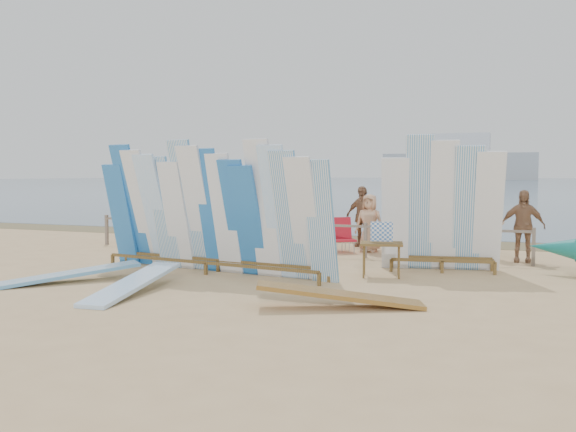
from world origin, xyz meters
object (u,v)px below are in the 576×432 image
at_px(beach_chair_right, 343,242).
at_px(beachgoer_3, 310,217).
at_px(beachgoer_10, 523,226).
at_px(flat_board_a, 133,293).
at_px(beachgoer_extra_1, 144,213).
at_px(beachgoer_6, 369,223).
at_px(side_surfboard_rack, 443,210).
at_px(beach_chair_left, 337,242).
at_px(vendor_table, 381,259).
at_px(stroller, 422,237).
at_px(beachgoer_7, 400,214).
at_px(flat_board_c, 340,308).
at_px(beachgoer_0, 130,216).
at_px(beachgoer_8, 488,225).
at_px(flat_board_e, 70,282).
at_px(beachgoer_4, 362,216).
at_px(main_surfboard_rack, 211,214).

xyz_separation_m(beach_chair_right, beachgoer_3, (-1.31, 1.12, 0.59)).
bearing_deg(beach_chair_right, beachgoer_10, -34.30).
bearing_deg(flat_board_a, beach_chair_right, 68.78).
distance_m(beachgoer_extra_1, beachgoer_10, 12.22).
bearing_deg(beachgoer_6, beachgoer_extra_1, 176.53).
bearing_deg(side_surfboard_rack, beachgoer_extra_1, 149.78).
bearing_deg(beach_chair_left, vendor_table, -63.31).
xyz_separation_m(stroller, beachgoer_7, (-0.96, 2.03, 0.44)).
distance_m(flat_board_a, beachgoer_extra_1, 10.16).
xyz_separation_m(flat_board_c, beachgoer_0, (-8.67, 6.54, 0.83)).
distance_m(beach_chair_right, beachgoer_extra_1, 7.73).
bearing_deg(stroller, beachgoer_8, 3.22).
bearing_deg(beach_chair_left, beachgoer_extra_1, 167.11).
xyz_separation_m(beachgoer_6, beachgoer_8, (3.11, -0.26, 0.07)).
xyz_separation_m(flat_board_e, beachgoer_6, (4.49, 6.68, 0.80)).
bearing_deg(beach_chair_left, beach_chair_right, -52.84).
height_order(vendor_table, beachgoer_4, beachgoer_4).
distance_m(stroller, beachgoer_4, 2.20).
height_order(flat_board_c, flat_board_e, flat_board_c).
distance_m(beachgoer_4, beachgoer_8, 3.82).
distance_m(main_surfboard_rack, flat_board_e, 3.16).
xyz_separation_m(beachgoer_6, beachgoer_0, (-7.50, -0.45, 0.03)).
bearing_deg(side_surfboard_rack, flat_board_c, -113.58).
xyz_separation_m(main_surfboard_rack, beachgoer_8, (5.48, 4.47, -0.41)).
distance_m(vendor_table, flat_board_a, 5.08).
xyz_separation_m(flat_board_e, beachgoer_3, (2.55, 7.38, 0.86)).
bearing_deg(beachgoer_10, main_surfboard_rack, -146.21).
distance_m(flat_board_c, beach_chair_right, 6.82).
height_order(stroller, beachgoer_extra_1, beachgoer_extra_1).
xyz_separation_m(vendor_table, beachgoer_6, (-1.17, 3.88, 0.41)).
distance_m(flat_board_a, beach_chair_left, 7.32).
relative_size(flat_board_a, beachgoer_extra_1, 1.69).
bearing_deg(beachgoer_10, vendor_table, -129.38).
height_order(flat_board_e, beachgoer_6, beachgoer_6).
xyz_separation_m(side_surfboard_rack, beachgoer_extra_1, (-10.43, 4.00, -0.55)).
bearing_deg(beachgoer_0, main_surfboard_rack, 26.61).
xyz_separation_m(flat_board_e, beachgoer_0, (-3.01, 6.23, 0.83)).
height_order(flat_board_c, beachgoer_3, beachgoer_3).
bearing_deg(beachgoer_extra_1, vendor_table, -36.45).
distance_m(side_surfboard_rack, beach_chair_left, 4.25).
distance_m(main_surfboard_rack, beachgoer_6, 5.31).
relative_size(stroller, beachgoer_3, 0.68).
distance_m(flat_board_a, beachgoer_10, 9.39).
distance_m(beachgoer_3, beachgoer_0, 5.67).
xyz_separation_m(side_surfboard_rack, beachgoer_4, (-2.75, 3.77, -0.46)).
bearing_deg(flat_board_e, beachgoer_3, 111.09).
distance_m(main_surfboard_rack, side_surfboard_rack, 5.06).
distance_m(beachgoer_6, beachgoer_10, 3.96).
height_order(side_surfboard_rack, beachgoer_7, side_surfboard_rack).
xyz_separation_m(stroller, beachgoer_6, (-1.43, -0.04, 0.32)).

